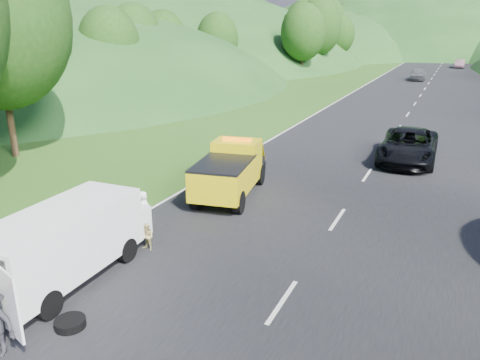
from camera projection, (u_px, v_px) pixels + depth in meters
The scene contains 14 objects.
ground at pixel (216, 249), 15.06m from camera, with size 320.00×320.00×0.00m, color #38661E.
road_surface at pixel (420, 96), 48.36m from camera, with size 14.00×200.00×0.02m, color black.
tree_line_left at pixel (285, 71), 74.37m from camera, with size 14.00×140.00×14.00m, color #284E17, non-canonical shape.
hills_backdrop at pixel (463, 52), 128.65m from camera, with size 201.00×288.60×44.00m, color #2D5B23, non-canonical shape.
tow_truck at pixel (231, 170), 19.49m from camera, with size 2.80×5.55×2.28m.
white_van at pixel (66, 241), 12.88m from camera, with size 3.28×6.05×2.12m.
woman at pixel (147, 235), 16.05m from camera, with size 0.58×0.42×1.58m, color white.
child at pixel (148, 250), 14.98m from camera, with size 0.43×0.34×0.89m, color #CFBB6E.
suitcase at pixel (126, 209), 17.45m from camera, with size 0.39×0.22×0.63m, color #4F4A3B.
spare_tire at pixel (71, 327), 11.12m from camera, with size 0.73×0.73×0.20m, color black.
passing_suv at pixel (407, 161), 24.85m from camera, with size 2.78×6.03×1.68m, color black.
dist_car_a at pixel (417, 80), 61.99m from camera, with size 1.85×4.60×1.57m, color #4A4B4F.
dist_car_b at pixel (459, 68), 80.49m from camera, with size 1.50×4.30×1.42m, color #754E5D.
dist_car_c at pixel (446, 62), 93.86m from camera, with size 1.91×4.71×1.37m, color brown.
Camera 1 is at (6.42, -12.03, 6.82)m, focal length 35.00 mm.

